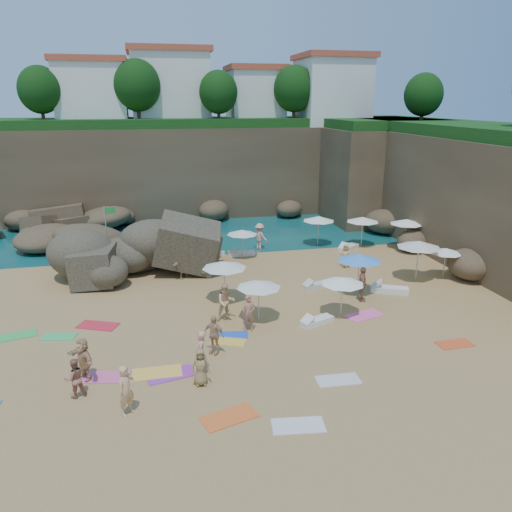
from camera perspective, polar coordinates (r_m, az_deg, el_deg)
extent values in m
plane|color=tan|center=(25.58, -2.94, -6.54)|extent=(120.00, 120.00, 0.00)
plane|color=#0C4751|center=(54.21, -8.30, 6.20)|extent=(120.00, 120.00, 0.00)
cube|color=brown|center=(48.84, -5.66, 9.82)|extent=(44.00, 8.00, 8.00)
cube|color=brown|center=(39.05, 23.58, 6.57)|extent=(8.00, 30.00, 8.00)
cube|color=brown|center=(48.25, 13.33, 9.35)|extent=(10.00, 12.00, 8.00)
cube|color=white|center=(49.26, -18.22, 17.02)|extent=(6.00, 5.00, 5.50)
cube|color=#B2472D|center=(49.38, -18.57, 20.49)|extent=(6.48, 5.40, 0.50)
cube|color=white|center=(50.16, -9.79, 18.17)|extent=(7.00, 6.00, 6.50)
cube|color=#B2472D|center=(50.35, -10.01, 22.15)|extent=(7.56, 6.48, 0.50)
cube|color=white|center=(50.25, -0.10, 17.55)|extent=(5.00, 5.00, 5.00)
cube|color=#B2472D|center=(50.33, -0.10, 20.68)|extent=(5.40, 5.40, 0.50)
cube|color=white|center=(50.32, 8.63, 17.93)|extent=(6.00, 6.00, 6.00)
cube|color=#B2472D|center=(50.47, 8.81, 21.62)|extent=(6.48, 6.48, 0.50)
sphere|color=#11380F|center=(47.80, -23.47, 17.04)|extent=(3.60, 3.60, 3.60)
sphere|color=#11380F|center=(47.10, -13.45, 18.45)|extent=(4.05, 4.05, 4.05)
sphere|color=#11380F|center=(46.58, -4.33, 18.18)|extent=(3.42, 3.42, 3.42)
sphere|color=#11380F|center=(48.10, 4.40, 18.53)|extent=(3.78, 3.78, 3.78)
sphere|color=#11380F|center=(45.23, 18.61, 17.09)|extent=(3.15, 3.15, 3.15)
cylinder|color=white|center=(55.08, -25.97, 7.98)|extent=(0.10, 0.10, 6.00)
cylinder|color=white|center=(54.76, -24.44, 8.13)|extent=(0.10, 0.10, 6.00)
cylinder|color=silver|center=(34.48, -16.71, 2.41)|extent=(0.08, 0.08, 3.78)
cube|color=green|center=(34.10, -16.32, 5.02)|extent=(0.64, 0.24, 0.42)
cylinder|color=silver|center=(34.06, -1.60, 1.30)|extent=(0.05, 0.05, 1.86)
cone|color=silver|center=(33.83, -1.61, 2.74)|extent=(2.09, 2.09, 0.32)
cylinder|color=silver|center=(37.32, 7.12, 2.79)|extent=(0.06, 0.06, 2.08)
cone|color=white|center=(37.09, 7.18, 4.27)|extent=(2.33, 2.33, 0.36)
cylinder|color=silver|center=(37.57, 12.00, 2.65)|extent=(0.06, 0.06, 2.10)
cone|color=white|center=(37.33, 12.10, 4.12)|extent=(2.35, 2.35, 0.36)
cylinder|color=silver|center=(37.64, 16.71, 2.31)|extent=(0.06, 0.06, 2.10)
cone|color=white|center=(37.40, 16.84, 3.78)|extent=(2.35, 2.35, 0.36)
cylinder|color=silver|center=(26.68, -3.60, -3.07)|extent=(0.06, 0.06, 2.12)
cone|color=silver|center=(26.34, -3.64, -1.01)|extent=(2.38, 2.38, 0.36)
cylinder|color=silver|center=(32.30, 20.74, -0.85)|extent=(0.05, 0.05, 1.76)
cone|color=white|center=(32.06, 20.90, 0.58)|extent=(1.98, 1.98, 0.30)
cylinder|color=silver|center=(31.24, 17.95, -0.64)|extent=(0.07, 0.07, 2.30)
cone|color=silver|center=(30.93, 18.13, 1.29)|extent=(2.59, 2.59, 0.39)
cylinder|color=silver|center=(24.38, 0.31, -5.29)|extent=(0.06, 0.06, 1.93)
cone|color=silver|center=(24.04, 0.31, -3.27)|extent=(2.17, 2.17, 0.33)
cylinder|color=silver|center=(28.23, 11.61, -2.17)|extent=(0.06, 0.06, 2.18)
cone|color=#438CE4|center=(27.91, 11.74, -0.16)|extent=(2.44, 2.44, 0.37)
cylinder|color=silver|center=(25.25, 9.76, -4.76)|extent=(0.06, 0.06, 1.92)
cone|color=white|center=(24.92, 9.86, -2.81)|extent=(2.15, 2.15, 0.33)
cube|color=white|center=(34.66, -4.98, 0.15)|extent=(1.76, 1.35, 0.27)
cube|color=white|center=(34.76, -1.65, 0.28)|extent=(1.85, 0.63, 0.29)
cube|color=silver|center=(36.77, 10.54, 0.96)|extent=(1.92, 1.64, 0.30)
cube|color=white|center=(29.14, 15.01, -3.73)|extent=(2.17, 1.49, 0.32)
cube|color=silver|center=(29.09, 6.98, -3.34)|extent=(1.80, 0.99, 0.27)
cube|color=white|center=(24.53, 6.98, -7.40)|extent=(1.82, 1.18, 0.27)
cube|color=#E95A91|center=(20.91, -16.84, -13.11)|extent=(1.99, 1.29, 0.03)
cube|color=orange|center=(17.94, -3.06, -17.89)|extent=(2.09, 1.47, 0.03)
cube|color=green|center=(25.70, -25.66, -8.20)|extent=(1.84, 1.22, 0.03)
cube|color=#FFBD43|center=(20.71, -11.24, -12.96)|extent=(1.95, 0.98, 0.03)
cube|color=silver|center=(20.14, 9.36, -13.80)|extent=(1.73, 0.92, 0.03)
cube|color=purple|center=(20.51, -9.73, -13.20)|extent=(2.07, 1.34, 0.03)
cube|color=red|center=(25.35, -17.62, -7.59)|extent=(2.11, 1.64, 0.03)
cube|color=blue|center=(23.30, -2.81, -9.02)|extent=(1.62, 1.00, 0.03)
cube|color=pink|center=(25.84, 12.28, -6.65)|extent=(2.09, 1.48, 0.03)
cube|color=#E65124|center=(24.16, 21.77, -9.32)|extent=(1.62, 0.85, 0.03)
cube|color=#36BF60|center=(24.84, -21.61, -8.56)|extent=(1.63, 1.05, 0.03)
cube|color=gold|center=(22.73, -3.19, -9.74)|extent=(1.73, 1.30, 0.03)
cube|color=silver|center=(17.59, 4.85, -18.74)|extent=(1.86, 1.10, 0.03)
imported|color=tan|center=(18.14, -14.59, -14.64)|extent=(0.78, 0.78, 1.83)
imported|color=#A66953|center=(19.69, -20.01, -12.98)|extent=(0.88, 0.78, 1.52)
imported|color=#EE9D87|center=(36.06, 0.42, 2.26)|extent=(1.21, 1.26, 1.91)
imported|color=#A76E53|center=(27.30, 12.04, -3.17)|extent=(0.81, 1.21, 1.91)
imported|color=tan|center=(32.66, 10.20, 0.03)|extent=(0.85, 0.80, 1.55)
imported|color=tan|center=(30.49, -8.24, -0.82)|extent=(1.75, 1.30, 1.87)
imported|color=#DF9C7E|center=(19.95, -6.32, -10.97)|extent=(0.52, 0.72, 1.85)
imported|color=tan|center=(21.75, -4.81, -10.52)|extent=(1.86, 1.95, 0.42)
imported|color=#967A4B|center=(19.63, -6.32, -13.94)|extent=(0.74, 1.47, 0.39)
imported|color=tan|center=(20.94, -18.98, -12.62)|extent=(2.29, 2.27, 0.45)
imported|color=#A96F54|center=(23.65, -0.84, -8.05)|extent=(0.70, 1.76, 0.42)
imported|color=#E6B582|center=(24.68, -3.45, -6.58)|extent=(1.03, 1.93, 0.71)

